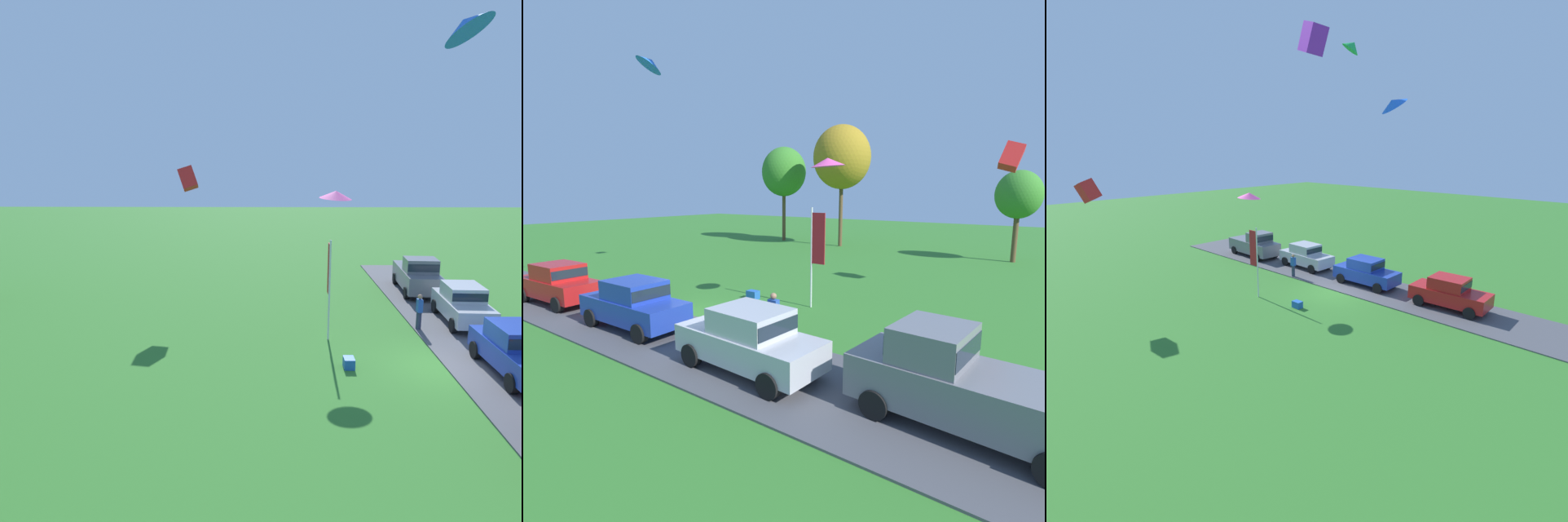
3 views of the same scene
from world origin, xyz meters
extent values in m
plane|color=#337528|center=(0.00, 0.00, 0.00)|extent=(120.00, 120.00, 0.00)
cube|color=#4C4C51|center=(0.00, -2.29, 0.03)|extent=(36.00, 4.40, 0.06)
cube|color=red|center=(-6.62, -2.41, 0.80)|extent=(4.47, 1.98, 0.80)
cube|color=red|center=(-6.52, -2.41, 1.55)|extent=(2.06, 1.72, 0.70)
cube|color=#19232D|center=(-6.52, -2.41, 1.55)|extent=(2.10, 1.69, 0.38)
cylinder|color=black|center=(-8.08, -3.33, 0.40)|extent=(0.69, 0.27, 0.68)
cylinder|color=black|center=(-8.15, -1.62, 0.40)|extent=(0.69, 0.27, 0.68)
cylinder|color=black|center=(-5.09, -3.21, 0.40)|extent=(0.69, 0.27, 0.68)
cylinder|color=black|center=(-5.16, -1.50, 0.40)|extent=(0.69, 0.27, 0.68)
cube|color=#1E389E|center=(-0.71, -2.41, 0.80)|extent=(4.42, 1.85, 0.80)
cube|color=#1E389E|center=(-0.61, -2.41, 1.55)|extent=(2.02, 1.66, 0.70)
cube|color=#19232D|center=(-0.61, -2.41, 1.55)|extent=(2.06, 1.63, 0.38)
cylinder|color=black|center=(-2.20, -3.28, 0.40)|extent=(0.68, 0.25, 0.68)
cylinder|color=black|center=(-2.22, -1.57, 0.40)|extent=(0.68, 0.25, 0.68)
cylinder|color=black|center=(0.80, -3.25, 0.40)|extent=(0.68, 0.25, 0.68)
cylinder|color=black|center=(0.78, -1.54, 0.40)|extent=(0.68, 0.25, 0.68)
cube|color=#B7B7BC|center=(5.15, -2.64, 0.80)|extent=(4.48, 2.01, 0.80)
cube|color=#B7B7BC|center=(5.25, -2.64, 1.55)|extent=(2.08, 1.74, 0.70)
cube|color=#19232D|center=(5.25, -2.64, 1.55)|extent=(2.12, 1.71, 0.38)
cylinder|color=black|center=(3.62, -3.42, 0.40)|extent=(0.69, 0.27, 0.68)
cylinder|color=black|center=(3.70, -1.71, 0.40)|extent=(0.69, 0.27, 0.68)
cylinder|color=black|center=(6.61, -3.57, 0.40)|extent=(0.69, 0.27, 0.68)
cylinder|color=black|center=(6.69, -1.86, 0.40)|extent=(0.69, 0.27, 0.68)
cube|color=slate|center=(10.81, -2.06, 0.90)|extent=(5.11, 2.21, 1.00)
cube|color=slate|center=(10.01, -2.01, 1.80)|extent=(1.61, 1.85, 0.80)
cube|color=#19232D|center=(10.01, -2.01, 1.80)|extent=(1.64, 1.82, 0.44)
cylinder|color=black|center=(9.05, -2.85, 0.40)|extent=(0.69, 0.28, 0.68)
cylinder|color=black|center=(9.17, -1.05, 0.40)|extent=(0.69, 0.28, 0.68)
cylinder|color=black|center=(12.45, -3.07, 0.40)|extent=(0.69, 0.28, 0.68)
cylinder|color=black|center=(12.56, -1.26, 0.40)|extent=(0.69, 0.28, 0.68)
cylinder|color=#2D334C|center=(4.20, -0.29, 0.44)|extent=(0.24, 0.24, 0.88)
cube|color=#2851AD|center=(4.20, -0.29, 1.18)|extent=(0.36, 0.22, 0.60)
sphere|color=#9E7051|center=(4.20, -0.29, 1.60)|extent=(0.22, 0.22, 0.22)
cylinder|color=silver|center=(2.93, 4.04, 2.22)|extent=(0.08, 0.08, 4.43)
cube|color=red|center=(3.28, 4.04, 3.10)|extent=(0.64, 0.04, 2.22)
cube|color=blue|center=(-0.10, 3.60, 0.20)|extent=(0.56, 0.40, 0.40)
cube|color=purple|center=(0.23, 1.95, 14.59)|extent=(1.62, 1.29, 1.76)
cone|color=blue|center=(-4.79, 1.83, 11.09)|extent=(1.80, 1.79, 0.98)
cube|color=red|center=(9.39, 11.02, 6.69)|extent=(1.17, 1.19, 1.47)
cone|color=#EA4C9E|center=(3.84, 3.76, 6.27)|extent=(2.01, 2.01, 0.44)
cone|color=green|center=(-0.27, -0.74, 14.59)|extent=(1.54, 1.53, 0.96)
camera|label=1|loc=(-18.27, 6.73, 7.98)|focal=35.00mm
camera|label=2|loc=(12.44, -10.80, 5.05)|focal=28.00mm
camera|label=3|loc=(-15.93, 19.31, 9.15)|focal=28.00mm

